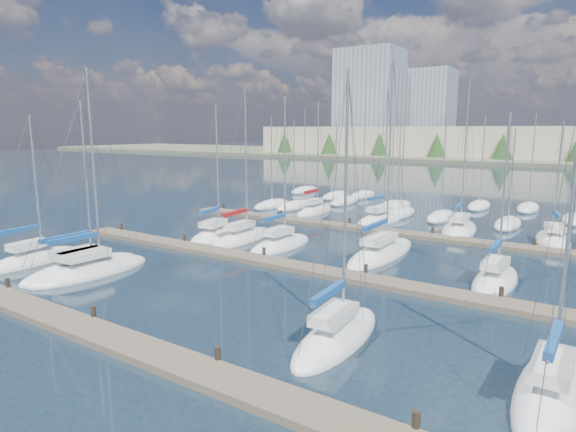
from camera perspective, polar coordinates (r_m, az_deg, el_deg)
The scene contains 20 objects.
ground at distance 72.74m, azimuth 20.39°, elevation 2.31°, with size 400.00×400.00×0.00m, color #1D2E3B.
dock_near at distance 22.22m, azimuth -17.86°, elevation -14.53°, with size 44.00×1.93×1.10m.
dock_mid at distance 32.18m, azimuth 1.99°, elevation -6.22°, with size 44.00×1.93×1.10m.
dock_far at distance 44.38m, azimuth 11.47°, elevation -1.80°, with size 44.00×1.93×1.10m.
sailboat_l at distance 32.17m, azimuth 23.35°, elevation -7.04°, with size 2.37×7.09×11.02m.
sailboat_a at distance 38.47m, azimuth -27.84°, elevation -4.63°, with size 2.85×7.64×10.96m.
sailboat_k at distance 36.64m, azimuth 11.02°, elevation -4.30°, with size 2.83×10.32×15.35m.
sailboat_c at distance 34.12m, azimuth -22.30°, elevation -6.00°, with size 3.51×8.42×13.76m.
sailboat_f at distance 20.28m, azimuth 28.68°, elevation -17.77°, with size 2.38×8.03×11.61m.
sailboat_p at distance 47.01m, azimuth 19.62°, elevation -1.49°, with size 3.84×8.86×14.46m.
sailboat_j at distance 38.42m, azimuth -0.88°, elevation -3.42°, with size 2.66×7.35×12.48m.
sailboat_q at distance 45.57m, azimuth 28.89°, elevation -2.55°, with size 3.88×7.53×10.67m.
sailboat_o at distance 49.80m, azimuth 10.89°, elevation -0.42°, with size 3.85×7.74×13.94m.
sailboat_b at distance 34.80m, azimuth -23.13°, elevation -5.75°, with size 2.68×8.52×11.80m.
sailboat_d at distance 22.19m, azimuth 5.82°, elevation -14.00°, with size 2.77×7.64×12.48m.
sailboat_n at distance 54.02m, azimuth 3.19°, elevation 0.59°, with size 2.29×7.10×12.95m.
sailboat_h at distance 42.10m, azimuth -8.58°, elevation -2.32°, with size 3.90×7.36×11.98m.
sailboat_i at distance 40.91m, azimuth -5.41°, elevation -2.60°, with size 2.80×8.31×13.46m.
distant_boats at distance 58.52m, azimuth 12.60°, elevation 1.20°, with size 36.93×20.75×13.30m.
shoreline at distance 162.78m, azimuth 23.31°, elevation 8.82°, with size 400.00×60.00×38.00m.
Camera 1 is at (16.05, -10.34, 9.30)m, focal length 30.00 mm.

